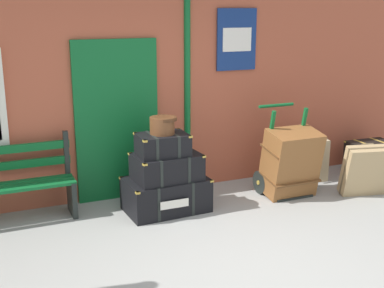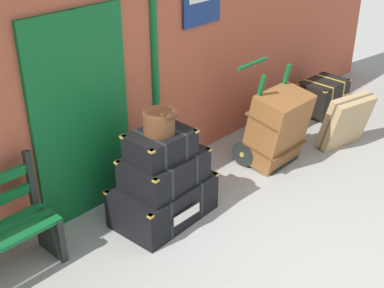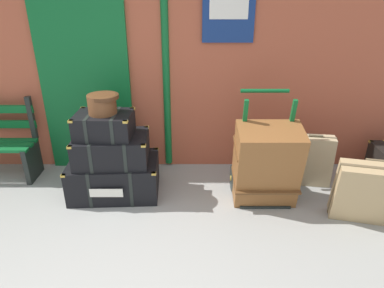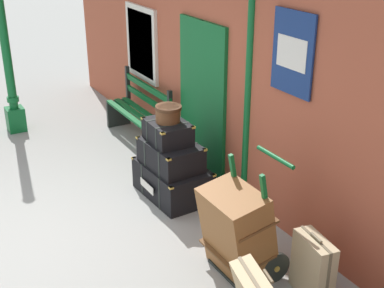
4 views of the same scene
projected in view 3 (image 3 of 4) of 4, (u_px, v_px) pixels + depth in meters
brick_facade at (127, 43)px, 4.25m from camera, size 10.40×0.35×3.20m
steamer_trunk_base at (113, 177)px, 4.07m from camera, size 1.04×0.70×0.43m
steamer_trunk_middle at (110, 149)px, 3.89m from camera, size 0.84×0.59×0.33m
steamer_trunk_top at (103, 125)px, 3.76m from camera, size 0.62×0.47×0.27m
round_hatbox at (101, 103)px, 3.66m from camera, size 0.33×0.31×0.21m
porters_trolley at (260, 172)px, 4.04m from camera, size 0.71×0.59×1.20m
large_brown_trunk at (265, 164)px, 3.79m from camera, size 0.70×0.59×0.94m
suitcase_umber at (367, 193)px, 3.48m from camera, size 0.72×0.51×0.73m
suitcase_brown at (310, 160)px, 4.23m from camera, size 0.49×0.26×0.66m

